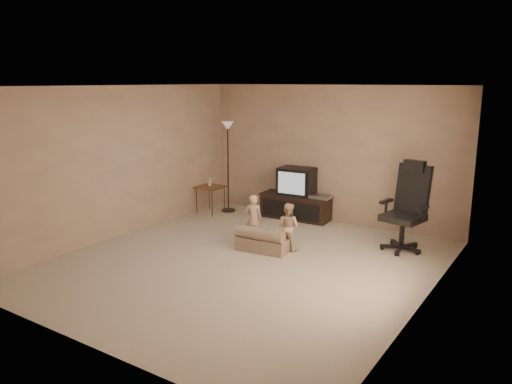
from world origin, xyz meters
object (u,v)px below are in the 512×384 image
office_chair (406,218)px  child_sofa (263,241)px  side_table (210,187)px  toddler_left (253,219)px  tv_stand (296,198)px  toddler_right (288,227)px  floor_lamp (228,146)px

office_chair → child_sofa: size_ratio=1.63×
side_table → office_chair: bearing=-1.0°
toddler_left → child_sofa: bearing=124.3°
side_table → toddler_left: (1.75, -1.10, -0.12)m
tv_stand → child_sofa: size_ratio=1.64×
tv_stand → toddler_right: tv_stand is taller
child_sofa → toddler_left: (-0.32, 0.23, 0.24)m
child_sofa → toddler_right: 0.45m
toddler_left → office_chair: bearing=-173.8°
floor_lamp → side_table: bearing=-123.1°
side_table → child_sofa: (2.07, -1.34, -0.36)m
tv_stand → floor_lamp: size_ratio=0.78×
office_chair → toddler_left: office_chair is taller
child_sofa → toddler_right: toddler_right is taller
toddler_right → toddler_left: bearing=-2.1°
floor_lamp → toddler_left: (1.55, -1.42, -0.91)m
office_chair → toddler_right: office_chair is taller
floor_lamp → toddler_right: bearing=-33.0°
toddler_left → toddler_right: 0.63m
tv_stand → toddler_left: size_ratio=1.74×
office_chair → toddler_right: (-1.50, -1.03, -0.12)m
floor_lamp → child_sofa: floor_lamp is taller
tv_stand → toddler_left: (0.13, -1.67, -0.01)m
tv_stand → office_chair: 2.35m
office_chair → side_table: office_chair is taller
floor_lamp → child_sofa: bearing=-41.5°
toddler_right → child_sofa: bearing=35.7°
side_table → tv_stand: bearing=19.3°
office_chair → floor_lamp: (-3.67, 0.38, 0.81)m
office_chair → child_sofa: bearing=-133.4°
office_chair → child_sofa: 2.23m
tv_stand → child_sofa: tv_stand is taller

